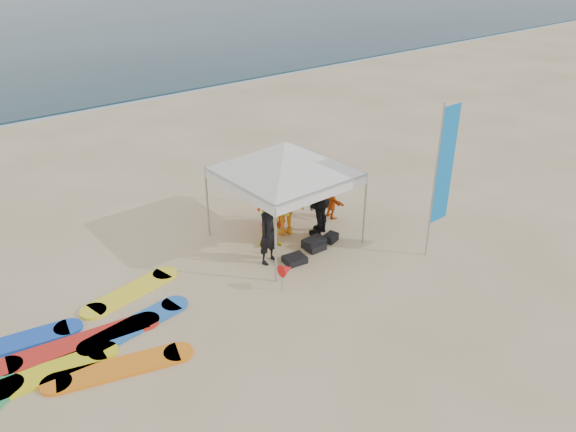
# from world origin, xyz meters

# --- Properties ---
(ground) EXTENTS (120.00, 120.00, 0.00)m
(ground) POSITION_xyz_m (0.00, 0.00, 0.00)
(ground) COLOR beige
(ground) RESTS_ON ground
(shoreline_foam) EXTENTS (160.00, 1.20, 0.01)m
(shoreline_foam) POSITION_xyz_m (0.00, 18.20, 0.00)
(shoreline_foam) COLOR silver
(shoreline_foam) RESTS_ON ground
(person_black_a) EXTENTS (0.66, 0.51, 1.60)m
(person_black_a) POSITION_xyz_m (-0.15, 2.88, 0.80)
(person_black_a) COLOR black
(person_black_a) RESTS_ON ground
(person_yellow) EXTENTS (0.97, 0.92, 1.59)m
(person_yellow) POSITION_xyz_m (0.38, 3.40, 0.80)
(person_yellow) COLOR yellow
(person_yellow) RESTS_ON ground
(person_orange_a) EXTENTS (1.23, 0.88, 1.73)m
(person_orange_a) POSITION_xyz_m (1.00, 3.73, 0.86)
(person_orange_a) COLOR orange
(person_orange_a) RESTS_ON ground
(person_black_b) EXTENTS (1.22, 0.89, 1.92)m
(person_black_b) POSITION_xyz_m (1.70, 3.17, 0.96)
(person_black_b) COLOR black
(person_black_b) RESTS_ON ground
(person_orange_b) EXTENTS (0.93, 0.67, 1.78)m
(person_orange_b) POSITION_xyz_m (1.00, 4.21, 0.89)
(person_orange_b) COLOR red
(person_orange_b) RESTS_ON ground
(person_seated) EXTENTS (0.44, 0.91, 0.94)m
(person_seated) POSITION_xyz_m (2.55, 3.65, 0.47)
(person_seated) COLOR #D15412
(person_seated) RESTS_ON ground
(canopy_tent) EXTENTS (3.89, 3.89, 2.93)m
(canopy_tent) POSITION_xyz_m (0.83, 3.50, 2.55)
(canopy_tent) COLOR #A5A5A8
(canopy_tent) RESTS_ON ground
(feather_flag) EXTENTS (0.62, 0.04, 3.72)m
(feather_flag) POSITION_xyz_m (3.22, 0.75, 2.19)
(feather_flag) COLOR #A5A5A8
(feather_flag) RESTS_ON ground
(marker_pennant) EXTENTS (0.28, 0.28, 0.64)m
(marker_pennant) POSITION_xyz_m (-0.56, 1.75, 0.49)
(marker_pennant) COLOR #A5A5A8
(marker_pennant) RESTS_ON ground
(gear_pile) EXTENTS (1.84, 0.69, 0.22)m
(gear_pile) POSITION_xyz_m (0.96, 2.62, 0.10)
(gear_pile) COLOR black
(gear_pile) RESTS_ON ground
(surfboard_spread) EXTENTS (5.50, 3.07, 0.07)m
(surfboard_spread) POSITION_xyz_m (-4.91, 2.69, 0.03)
(surfboard_spread) COLOR blue
(surfboard_spread) RESTS_ON ground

